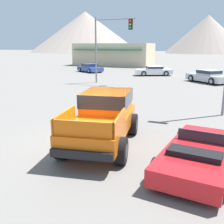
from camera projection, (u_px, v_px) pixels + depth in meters
The scene contains 9 objects.
ground_plane at pixel (91, 142), 10.06m from camera, with size 320.00×320.00×0.00m, color slate.
orange_pickup_truck at pixel (104, 115), 9.90m from camera, with size 2.98×5.21×1.88m.
red_convertible_car at pixel (199, 155), 7.86m from camera, with size 2.29×4.46×1.01m.
parked_car_silver at pixel (208, 76), 25.92m from camera, with size 4.48×4.24×1.26m.
parked_car_white at pixel (154, 71), 32.13m from camera, with size 4.70×3.49×1.13m.
parked_car_blue at pixel (90, 68), 36.32m from camera, with size 4.53×3.76×1.15m.
traffic_light_crosswalk at pixel (110, 38), 24.55m from camera, with size 4.08×0.38×6.18m.
storefront_building at pixel (114, 54), 47.92m from camera, with size 13.90×6.91×3.94m.
distant_mountain_range at pixel (217, 32), 117.11m from camera, with size 162.29×76.40×20.99m.
Camera 1 is at (4.38, -8.42, 3.62)m, focal length 42.00 mm.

